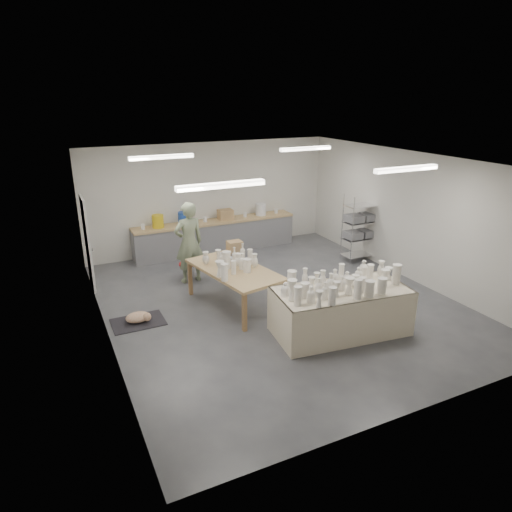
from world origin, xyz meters
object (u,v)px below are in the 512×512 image
red_stool (187,265)px  work_table (233,266)px  potter (189,243)px  drying_table (340,309)px

red_stool → work_table: bearing=-75.9°
work_table → red_stool: (-0.46, 1.83, -0.53)m
work_table → potter: bearing=95.2°
drying_table → potter: bearing=122.5°
drying_table → potter: potter is taller
potter → red_stool: (-0.00, 0.27, -0.64)m
drying_table → work_table: bearing=129.1°
drying_table → red_stool: size_ratio=5.78×
work_table → potter: 1.63m
drying_table → potter: (-1.75, 3.57, 0.49)m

